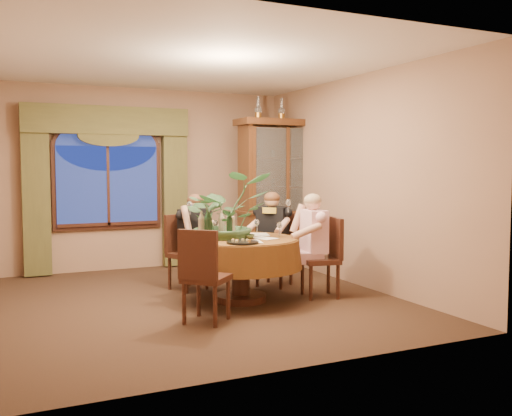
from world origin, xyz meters
name	(u,v)px	position (x,y,z in m)	size (l,w,h in m)	color
floor	(199,300)	(0.00, 0.00, 0.00)	(5.00, 5.00, 0.00)	black
wall_back	(146,179)	(0.00, 2.50, 1.40)	(4.50, 4.50, 0.00)	#916F58
wall_right	(358,181)	(2.25, 0.00, 1.40)	(5.00, 5.00, 0.00)	#916F58
ceiling	(197,62)	(0.00, 0.00, 2.80)	(5.00, 5.00, 0.00)	white
window	(108,186)	(-0.60, 2.43, 1.30)	(1.62, 0.10, 1.32)	navy
arched_transom	(107,134)	(-0.60, 2.43, 2.08)	(1.60, 0.06, 0.44)	navy
drapery_left	(36,195)	(-1.63, 2.38, 1.18)	(0.38, 0.14, 2.32)	#4A4A26
drapery_right	(175,193)	(0.43, 2.38, 1.18)	(0.38, 0.14, 2.32)	#4A4A26
swag_valance	(108,120)	(-0.60, 2.35, 2.28)	(2.45, 0.16, 0.42)	#4A4A26
dining_table	(241,270)	(0.45, -0.22, 0.38)	(1.46, 1.46, 0.75)	maroon
china_cabinet	(281,194)	(1.98, 1.70, 1.16)	(1.44, 0.57, 2.33)	#3E2213
oil_lamp_left	(258,108)	(1.57, 1.70, 2.50)	(0.11, 0.11, 0.34)	#A5722D
oil_lamp_center	(281,109)	(1.98, 1.70, 2.50)	(0.11, 0.11, 0.34)	#A5722D
oil_lamp_right	(304,110)	(2.38, 1.70, 2.50)	(0.11, 0.11, 0.34)	#A5722D
chair_right	(320,258)	(1.41, -0.44, 0.48)	(0.42, 0.42, 0.96)	black
chair_back_right	(274,250)	(1.20, 0.38, 0.48)	(0.42, 0.42, 0.96)	black
chair_back	(188,253)	(0.08, 0.65, 0.48)	(0.42, 0.42, 0.96)	black
chair_front_left	(206,275)	(-0.23, -0.92, 0.48)	(0.42, 0.42, 0.96)	black
person_pink	(314,245)	(1.38, -0.35, 0.63)	(0.45, 0.42, 1.27)	beige
person_back	(195,241)	(0.18, 0.67, 0.62)	(0.44, 0.41, 1.24)	black
person_scarf	(272,238)	(1.20, 0.45, 0.63)	(0.45, 0.41, 1.26)	black
stoneware_vase	(230,227)	(0.38, -0.07, 0.87)	(0.13, 0.13, 0.25)	#998768
centerpiece_plant	(225,182)	(0.33, -0.05, 1.40)	(1.05, 1.16, 0.91)	#375D38
olive_bowl	(248,236)	(0.52, -0.29, 0.77)	(0.15, 0.15, 0.05)	#4D6134
cheese_platter	(243,242)	(0.29, -0.67, 0.76)	(0.35, 0.35, 0.02)	black
wine_bottle_0	(207,224)	(0.11, -0.01, 0.92)	(0.07, 0.07, 0.33)	black
wine_bottle_1	(230,226)	(0.27, -0.32, 0.92)	(0.07, 0.07, 0.33)	black
wine_bottle_2	(209,226)	(0.04, -0.27, 0.92)	(0.07, 0.07, 0.33)	black
wine_bottle_3	(221,225)	(0.22, -0.19, 0.92)	(0.07, 0.07, 0.33)	tan
wine_bottle_4	(201,225)	(-0.01, -0.14, 0.92)	(0.07, 0.07, 0.33)	tan
tasting_paper_0	(264,238)	(0.69, -0.37, 0.75)	(0.21, 0.30, 0.00)	white
tasting_paper_1	(260,234)	(0.79, -0.02, 0.75)	(0.21, 0.30, 0.00)	white
tasting_paper_2	(252,242)	(0.43, -0.59, 0.75)	(0.21, 0.30, 0.00)	white
wine_glass_person_pink	(279,229)	(0.93, -0.29, 0.84)	(0.07, 0.07, 0.18)	silver
wine_glass_person_back	(216,227)	(0.31, 0.24, 0.84)	(0.07, 0.07, 0.18)	silver
wine_glass_person_scarf	(257,227)	(0.81, 0.10, 0.84)	(0.07, 0.07, 0.18)	silver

